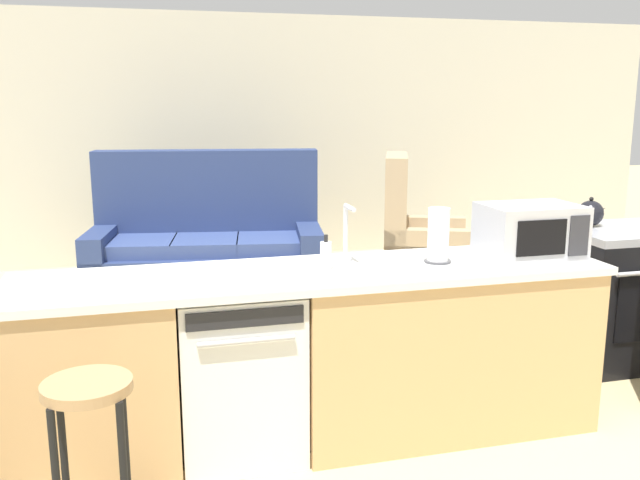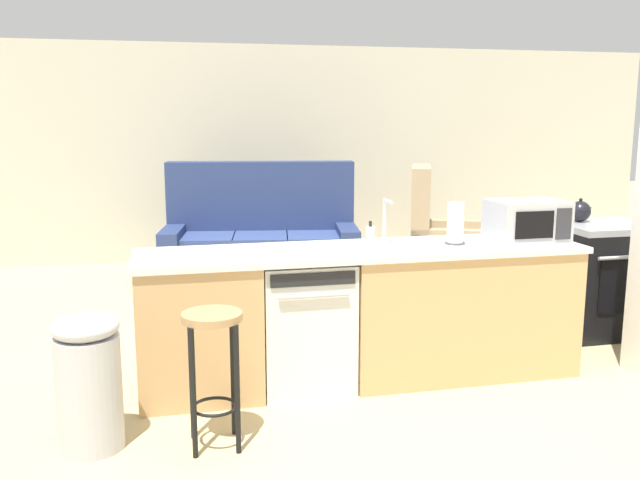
# 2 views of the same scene
# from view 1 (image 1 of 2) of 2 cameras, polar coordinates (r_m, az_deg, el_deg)

# --- Properties ---
(ground_plane) EXTENTS (24.00, 24.00, 0.00)m
(ground_plane) POSITION_cam_1_polar(r_m,az_deg,el_deg) (3.63, -2.64, -16.60)
(ground_plane) COLOR tan
(wall_back) EXTENTS (10.00, 0.06, 2.60)m
(wall_back) POSITION_cam_1_polar(r_m,az_deg,el_deg) (7.40, -7.31, 8.45)
(wall_back) COLOR beige
(wall_back) RESTS_ON ground_plane
(kitchen_counter) EXTENTS (2.94, 0.66, 0.90)m
(kitchen_counter) POSITION_cam_1_polar(r_m,az_deg,el_deg) (3.50, 1.19, -10.09)
(kitchen_counter) COLOR tan
(kitchen_counter) RESTS_ON ground_plane
(dishwasher) EXTENTS (0.58, 0.61, 0.84)m
(dishwasher) POSITION_cam_1_polar(r_m,az_deg,el_deg) (3.41, -6.89, -10.78)
(dishwasher) COLOR silver
(dishwasher) RESTS_ON ground_plane
(stove_range) EXTENTS (0.76, 0.68, 0.90)m
(stove_range) POSITION_cam_1_polar(r_m,az_deg,el_deg) (4.91, 23.80, -4.25)
(stove_range) COLOR black
(stove_range) RESTS_ON ground_plane
(microwave) EXTENTS (0.50, 0.37, 0.28)m
(microwave) POSITION_cam_1_polar(r_m,az_deg,el_deg) (3.75, 17.27, 0.76)
(microwave) COLOR #B7B7BC
(microwave) RESTS_ON kitchen_counter
(sink_faucet) EXTENTS (0.07, 0.18, 0.30)m
(sink_faucet) POSITION_cam_1_polar(r_m,az_deg,el_deg) (3.48, 2.23, 0.30)
(sink_faucet) COLOR silver
(sink_faucet) RESTS_ON kitchen_counter
(paper_towel_roll) EXTENTS (0.14, 0.14, 0.28)m
(paper_towel_roll) POSITION_cam_1_polar(r_m,az_deg,el_deg) (3.50, 9.97, 0.32)
(paper_towel_roll) COLOR #4C4C51
(paper_towel_roll) RESTS_ON kitchen_counter
(soap_bottle) EXTENTS (0.06, 0.06, 0.18)m
(soap_bottle) POSITION_cam_1_polar(r_m,az_deg,el_deg) (3.32, 0.50, -1.30)
(soap_bottle) COLOR silver
(soap_bottle) RESTS_ON kitchen_counter
(kettle) EXTENTS (0.21, 0.17, 0.19)m
(kettle) POSITION_cam_1_polar(r_m,az_deg,el_deg) (4.80, 21.82, 2.11)
(kettle) COLOR black
(kettle) RESTS_ON stove_range
(bar_stool) EXTENTS (0.32, 0.32, 0.74)m
(bar_stool) POSITION_cam_1_polar(r_m,az_deg,el_deg) (2.68, -18.76, -15.23)
(bar_stool) COLOR tan
(bar_stool) RESTS_ON ground_plane
(couch) EXTENTS (2.12, 1.21, 1.27)m
(couch) POSITION_cam_1_polar(r_m,az_deg,el_deg) (6.15, -9.44, -0.84)
(couch) COLOR navy
(couch) RESTS_ON ground_plane
(armchair) EXTENTS (1.05, 1.08, 1.20)m
(armchair) POSITION_cam_1_polar(r_m,az_deg,el_deg) (6.66, 8.06, -0.21)
(armchair) COLOR tan
(armchair) RESTS_ON ground_plane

